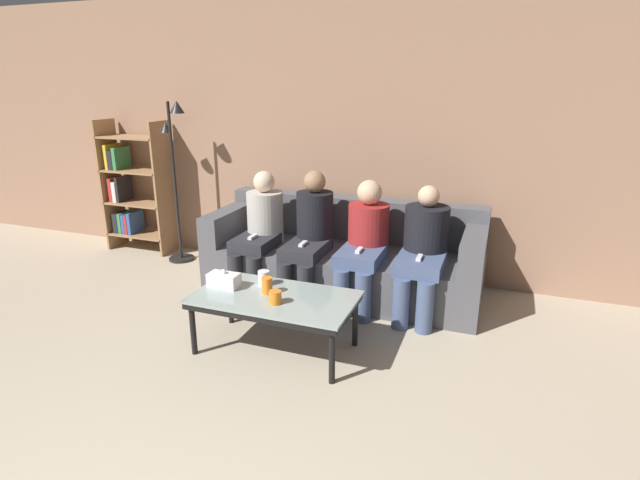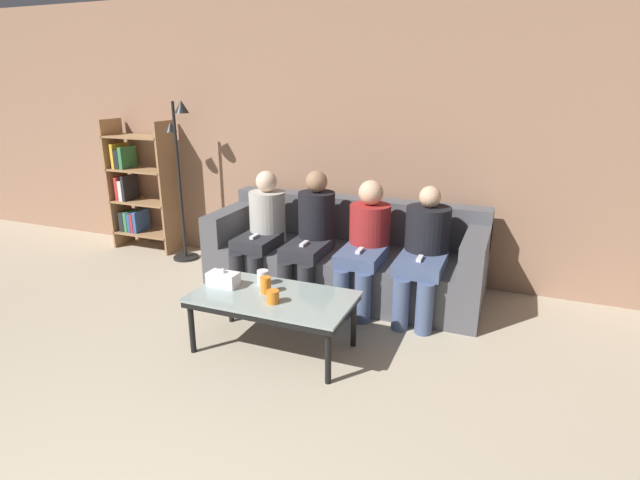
% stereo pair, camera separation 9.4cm
% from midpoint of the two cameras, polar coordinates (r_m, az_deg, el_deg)
% --- Properties ---
extents(wall_back, '(12.00, 0.06, 2.60)m').
position_cam_midpoint_polar(wall_back, '(4.71, 4.34, 11.54)').
color(wall_back, '#9E755B').
rests_on(wall_back, ground_plane).
extents(couch, '(2.38, 0.88, 0.79)m').
position_cam_midpoint_polar(couch, '(4.46, 2.20, -2.11)').
color(couch, '#515156').
rests_on(couch, ground_plane).
extents(coffee_table, '(1.11, 0.60, 0.41)m').
position_cam_midpoint_polar(coffee_table, '(3.45, -5.99, -6.98)').
color(coffee_table, '#8C9E99').
rests_on(coffee_table, ground_plane).
extents(cup_near_left, '(0.07, 0.07, 0.12)m').
position_cam_midpoint_polar(cup_near_left, '(3.46, -6.84, -5.19)').
color(cup_near_left, orange).
rests_on(cup_near_left, coffee_table).
extents(cup_near_right, '(0.08, 0.08, 0.09)m').
position_cam_midpoint_polar(cup_near_right, '(3.31, -5.97, -6.53)').
color(cup_near_right, orange).
rests_on(cup_near_right, coffee_table).
extents(cup_far_center, '(0.08, 0.08, 0.11)m').
position_cam_midpoint_polar(cup_far_center, '(3.60, -7.19, -4.34)').
color(cup_far_center, silver).
rests_on(cup_far_center, coffee_table).
extents(tissue_box, '(0.22, 0.12, 0.13)m').
position_cam_midpoint_polar(tissue_box, '(3.61, -11.67, -4.50)').
color(tissue_box, white).
rests_on(tissue_box, coffee_table).
extents(bookshelf, '(0.74, 0.32, 1.42)m').
position_cam_midpoint_polar(bookshelf, '(5.85, -21.15, 5.34)').
color(bookshelf, '#9E754C').
rests_on(bookshelf, ground_plane).
extents(standing_lamp, '(0.31, 0.26, 1.63)m').
position_cam_midpoint_polar(standing_lamp, '(5.24, -16.71, 8.14)').
color(standing_lamp, black).
rests_on(standing_lamp, ground_plane).
extents(seated_person_left_end, '(0.32, 0.65, 1.05)m').
position_cam_midpoint_polar(seated_person_left_end, '(4.46, -7.45, 1.35)').
color(seated_person_left_end, '#28282D').
rests_on(seated_person_left_end, ground_plane).
extents(seated_person_mid_left, '(0.32, 0.68, 1.08)m').
position_cam_midpoint_polar(seated_person_mid_left, '(4.25, -1.77, 0.84)').
color(seated_person_mid_left, '#28282D').
rests_on(seated_person_mid_left, ground_plane).
extents(seated_person_mid_right, '(0.34, 0.69, 1.04)m').
position_cam_midpoint_polar(seated_person_mid_right, '(4.11, 4.47, -0.04)').
color(seated_person_mid_right, '#47567A').
rests_on(seated_person_mid_right, ground_plane).
extents(seated_person_right_end, '(0.36, 0.70, 1.03)m').
position_cam_midpoint_polar(seated_person_right_end, '(4.02, 11.06, -0.81)').
color(seated_person_right_end, '#47567A').
rests_on(seated_person_right_end, ground_plane).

